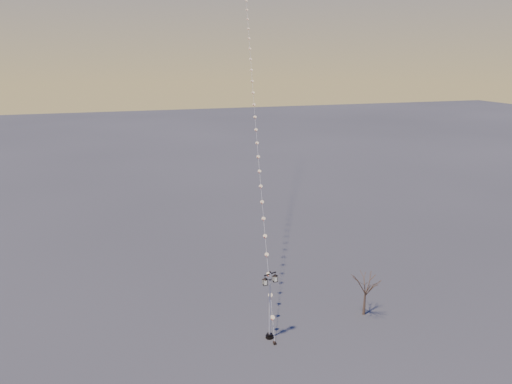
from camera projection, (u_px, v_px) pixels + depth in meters
name	position (u px, v px, depth m)	size (l,w,h in m)	color
ground	(281.00, 339.00, 32.37)	(300.00, 300.00, 0.00)	#414242
street_lamp	(270.00, 302.00, 31.71)	(1.26, 0.72, 5.13)	black
bare_tree	(366.00, 286.00, 34.79)	(2.11, 2.11, 3.50)	brown
kite_train	(252.00, 64.00, 50.98)	(11.96, 50.13, 36.63)	black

